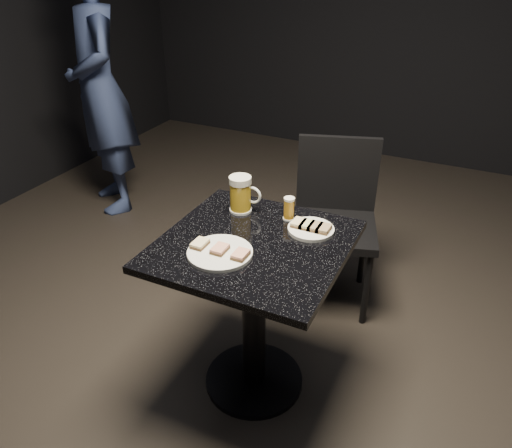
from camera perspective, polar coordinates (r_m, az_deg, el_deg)
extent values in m
plane|color=black|center=(2.40, -0.22, -17.48)|extent=(6.00, 6.00, 0.00)
cylinder|color=white|center=(1.84, -4.14, -3.30)|extent=(0.24, 0.24, 0.01)
cylinder|color=white|center=(1.99, 6.29, -0.60)|extent=(0.19, 0.19, 0.01)
imported|color=navy|center=(3.67, -17.43, 14.63)|extent=(0.76, 0.72, 1.76)
cylinder|color=black|center=(2.39, -0.22, -17.28)|extent=(0.44, 0.44, 0.03)
cylinder|color=black|center=(2.14, -0.24, -10.70)|extent=(0.10, 0.10, 0.69)
cube|color=black|center=(1.92, -0.26, -2.47)|extent=(0.70, 0.70, 0.03)
cylinder|color=silver|center=(2.13, -1.77, 1.65)|extent=(0.10, 0.10, 0.01)
cylinder|color=gold|center=(2.10, -1.79, 3.21)|extent=(0.09, 0.09, 0.12)
cylinder|color=silver|center=(2.07, -1.82, 5.04)|extent=(0.09, 0.09, 0.03)
torus|color=white|center=(2.10, -0.37, 3.31)|extent=(0.08, 0.01, 0.08)
cylinder|color=silver|center=(2.07, 3.75, 0.65)|extent=(0.05, 0.05, 0.01)
cylinder|color=#C1831F|center=(2.05, 3.79, 1.73)|extent=(0.04, 0.04, 0.08)
cylinder|color=white|center=(2.03, 3.84, 2.87)|extent=(0.04, 0.04, 0.01)
cube|color=black|center=(2.62, 8.92, -0.56)|extent=(0.53, 0.53, 0.04)
cylinder|color=black|center=(2.60, 4.51, -6.77)|extent=(0.03, 0.03, 0.43)
cylinder|color=black|center=(2.61, 12.50, -7.28)|extent=(0.03, 0.03, 0.43)
cylinder|color=black|center=(2.90, 5.00, -2.53)|extent=(0.03, 0.03, 0.43)
cylinder|color=black|center=(2.91, 12.13, -3.01)|extent=(0.03, 0.03, 0.43)
cube|color=black|center=(2.70, 9.30, 5.58)|extent=(0.41, 0.16, 0.43)
cube|color=#4C3521|center=(1.87, -6.42, -2.36)|extent=(0.05, 0.07, 0.01)
cube|color=beige|center=(1.87, -6.44, -2.12)|extent=(0.05, 0.07, 0.01)
cube|color=#4C3521|center=(1.84, -4.15, -2.99)|extent=(0.05, 0.07, 0.01)
cube|color=tan|center=(1.83, -4.16, -2.74)|extent=(0.05, 0.07, 0.01)
cube|color=#4C3521|center=(1.80, -1.78, -3.63)|extent=(0.05, 0.07, 0.01)
cube|color=tan|center=(1.80, -1.79, -3.38)|extent=(0.05, 0.07, 0.01)
cube|color=#4C3521|center=(2.00, 4.92, 0.02)|extent=(0.05, 0.07, 0.01)
cube|color=beige|center=(2.00, 4.93, 0.25)|extent=(0.05, 0.07, 0.01)
cube|color=#4C3521|center=(1.99, 5.85, -0.20)|extent=(0.05, 0.07, 0.01)
cube|color=#D1D184|center=(1.99, 5.86, 0.04)|extent=(0.05, 0.07, 0.01)
cube|color=#4C3521|center=(1.98, 6.78, -0.41)|extent=(0.05, 0.07, 0.01)
cube|color=#8C7251|center=(1.98, 6.80, -0.18)|extent=(0.05, 0.07, 0.01)
cube|color=#4C3521|center=(1.98, 7.73, -0.63)|extent=(0.05, 0.07, 0.01)
cube|color=#8C7251|center=(1.97, 7.74, -0.39)|extent=(0.05, 0.07, 0.01)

